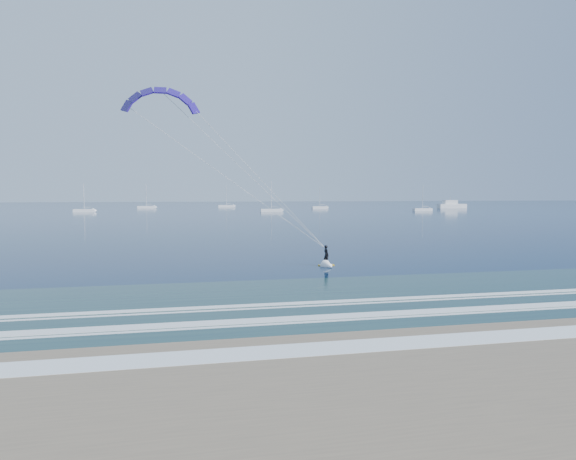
% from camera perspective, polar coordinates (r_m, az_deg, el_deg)
% --- Properties ---
extents(ground, '(900.00, 900.00, 0.00)m').
position_cam_1_polar(ground, '(24.30, -0.45, -13.18)').
color(ground, '#082545').
rests_on(ground, ground).
extents(kitesurfer_rig, '(21.18, 5.51, 17.45)m').
position_cam_1_polar(kitesurfer_rig, '(47.80, -4.55, 6.24)').
color(kitesurfer_rig, gold).
rests_on(kitesurfer_rig, ground).
extents(motor_yacht, '(14.44, 3.85, 6.04)m').
position_cam_1_polar(motor_yacht, '(268.91, 17.70, 2.66)').
color(motor_yacht, white).
rests_on(motor_yacht, ground).
extents(sailboat_1, '(8.02, 2.40, 11.11)m').
position_cam_1_polar(sailboat_1, '(215.98, -21.70, 2.03)').
color(sailboat_1, white).
rests_on(sailboat_1, ground).
extents(sailboat_2, '(8.72, 2.40, 11.76)m').
position_cam_1_polar(sailboat_2, '(262.34, -15.45, 2.48)').
color(sailboat_2, white).
rests_on(sailboat_2, ground).
extents(sailboat_3, '(8.71, 2.40, 12.09)m').
position_cam_1_polar(sailboat_3, '(204.37, -1.86, 2.22)').
color(sailboat_3, white).
rests_on(sailboat_3, ground).
extents(sailboat_4, '(8.65, 2.40, 11.77)m').
position_cam_1_polar(sailboat_4, '(275.83, -6.87, 2.66)').
color(sailboat_4, white).
rests_on(sailboat_4, ground).
extents(sailboat_5, '(7.67, 2.40, 10.61)m').
position_cam_1_polar(sailboat_5, '(247.16, 3.55, 2.53)').
color(sailboat_5, white).
rests_on(sailboat_5, ground).
extents(sailboat_6, '(7.89, 2.40, 10.81)m').
position_cam_1_polar(sailboat_6, '(220.55, 14.72, 2.22)').
color(sailboat_6, white).
rests_on(sailboat_6, ground).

